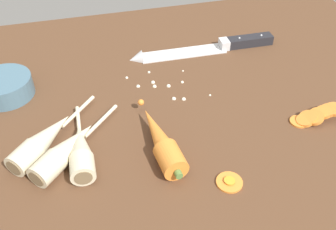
# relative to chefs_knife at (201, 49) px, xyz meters

# --- Properties ---
(ground_plane) EXTENTS (1.20, 0.90, 0.04)m
(ground_plane) POSITION_rel_chefs_knife_xyz_m (-0.14, -0.20, -0.03)
(ground_plane) COLOR brown
(chefs_knife) EXTENTS (0.35, 0.05, 0.04)m
(chefs_knife) POSITION_rel_chefs_knife_xyz_m (0.00, 0.00, 0.00)
(chefs_knife) COLOR silver
(chefs_knife) RESTS_ON ground_plane
(whole_carrot) EXTENTS (0.06, 0.20, 0.04)m
(whole_carrot) POSITION_rel_chefs_knife_xyz_m (-0.17, -0.29, 0.01)
(whole_carrot) COLOR orange
(whole_carrot) RESTS_ON ground_plane
(parsnip_front) EXTENTS (0.04, 0.19, 0.04)m
(parsnip_front) POSITION_rel_chefs_knife_xyz_m (-0.30, -0.27, 0.01)
(parsnip_front) COLOR beige
(parsnip_front) RESTS_ON ground_plane
(parsnip_mid_left) EXTENTS (0.16, 0.17, 0.04)m
(parsnip_mid_left) POSITION_rel_chefs_knife_xyz_m (-0.32, -0.27, 0.01)
(parsnip_mid_left) COLOR beige
(parsnip_mid_left) RESTS_ON ground_plane
(parsnip_mid_right) EXTENTS (0.16, 0.18, 0.04)m
(parsnip_mid_right) POSITION_rel_chefs_knife_xyz_m (-0.36, -0.23, 0.01)
(parsnip_mid_right) COLOR beige
(parsnip_mid_right) RESTS_ON ground_plane
(carrot_slice_stack) EXTENTS (0.10, 0.04, 0.03)m
(carrot_slice_stack) POSITION_rel_chefs_knife_xyz_m (0.13, -0.29, 0.01)
(carrot_slice_stack) COLOR orange
(carrot_slice_stack) RESTS_ON ground_plane
(carrot_slice_stray_near) EXTENTS (0.04, 0.04, 0.01)m
(carrot_slice_stray_near) POSITION_rel_chefs_knife_xyz_m (-0.08, -0.39, -0.00)
(carrot_slice_stray_near) COLOR orange
(carrot_slice_stray_near) RESTS_ON ground_plane
(prep_bowl) EXTENTS (0.11, 0.11, 0.04)m
(prep_bowl) POSITION_rel_chefs_knife_xyz_m (-0.43, -0.06, 0.01)
(prep_bowl) COLOR slate
(prep_bowl) RESTS_ON ground_plane
(mince_crumbs) EXTENTS (0.16, 0.12, 0.01)m
(mince_crumbs) POSITION_rel_chefs_knife_xyz_m (-0.12, -0.12, -0.00)
(mince_crumbs) COLOR silver
(mince_crumbs) RESTS_ON ground_plane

